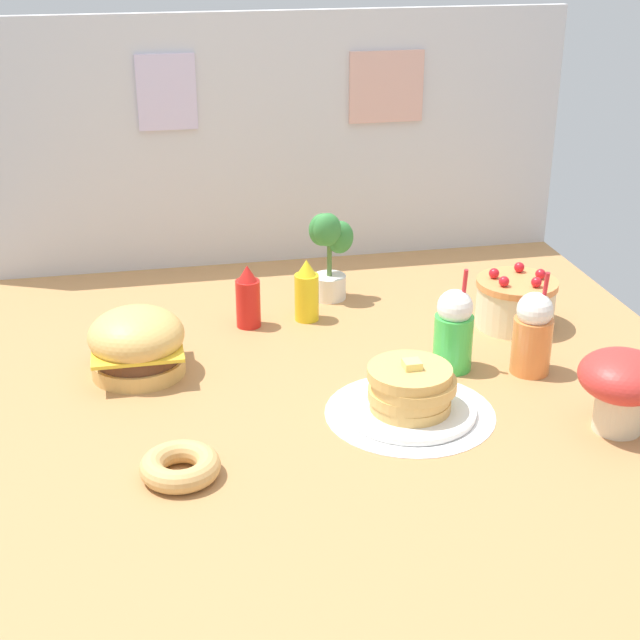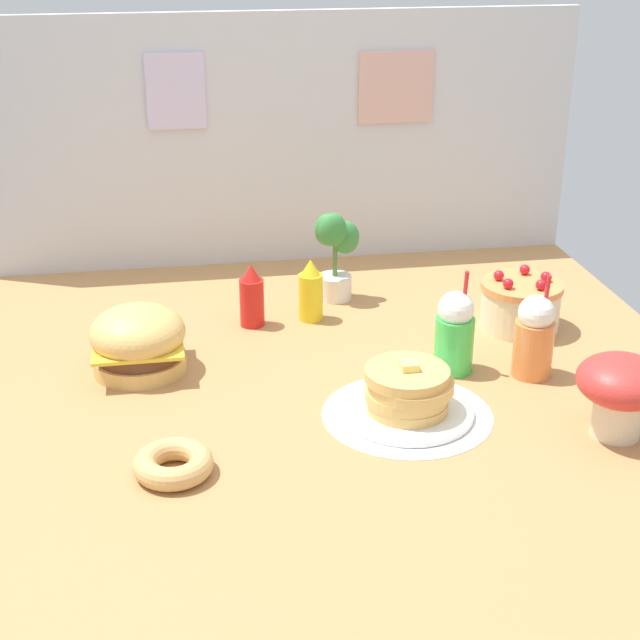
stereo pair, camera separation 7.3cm
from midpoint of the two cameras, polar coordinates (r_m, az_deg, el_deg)
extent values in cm
cube|color=#B27F4C|center=(234.45, 0.05, -4.81)|extent=(196.18, 199.96, 2.00)
cube|color=silver|center=(311.95, -3.69, 10.67)|extent=(196.18, 3.00, 81.10)
cube|color=silver|center=(303.76, -9.91, 13.35)|extent=(18.20, 1.20, 23.17)
cube|color=#D8A599|center=(313.92, 3.33, 13.83)|extent=(24.43, 1.20, 22.66)
cylinder|color=white|center=(226.97, 4.51, -5.59)|extent=(40.62, 40.62, 0.40)
cylinder|color=#DBA859|center=(249.25, -11.67, -2.71)|extent=(24.00, 24.00, 4.15)
cylinder|color=#59331E|center=(247.65, -11.74, -1.95)|extent=(22.08, 22.08, 3.23)
cube|color=yellow|center=(246.77, -11.78, -1.51)|extent=(22.80, 22.80, 0.92)
ellipsoid|color=#E5B260|center=(245.57, -11.83, -0.90)|extent=(24.48, 24.48, 13.85)
cylinder|color=white|center=(226.53, 4.52, -5.39)|extent=(31.39, 31.39, 1.38)
cylinder|color=#E0AD5B|center=(225.05, 4.52, -5.02)|extent=(19.22, 19.22, 2.58)
cylinder|color=#E0AD5B|center=(224.03, 4.46, -4.41)|extent=(19.55, 19.55, 2.58)
cylinder|color=#E0AD5B|center=(222.80, 4.73, -3.84)|extent=(20.13, 20.13, 2.58)
cylinder|color=#E0AD5B|center=(221.84, 4.49, -3.21)|extent=(20.00, 20.00, 2.58)
cube|color=#F7E072|center=(220.94, 4.62, -2.68)|extent=(4.06, 4.06, 1.85)
cylinder|color=beige|center=(274.86, 10.92, 0.84)|extent=(22.16, 22.16, 12.00)
cylinder|color=#EA8C4C|center=(272.28, 11.04, 2.18)|extent=(23.04, 23.04, 1.85)
sphere|color=red|center=(273.66, 12.39, 2.71)|extent=(2.95, 2.95, 2.95)
sphere|color=red|center=(277.64, 11.17, 3.13)|extent=(2.95, 2.95, 2.95)
sphere|color=red|center=(271.72, 9.68, 2.78)|extent=(2.95, 2.95, 2.95)
sphere|color=red|center=(266.29, 10.25, 2.30)|extent=(2.95, 2.95, 2.95)
sphere|color=red|center=(267.47, 12.13, 2.24)|extent=(2.95, 2.95, 2.95)
cylinder|color=red|center=(270.16, -5.11, 0.99)|extent=(7.02, 7.02, 13.85)
cone|color=red|center=(266.72, -5.18, 2.82)|extent=(5.61, 5.61, 4.62)
cylinder|color=yellow|center=(273.45, -1.57, 1.37)|extent=(7.02, 7.02, 13.85)
cone|color=yellow|center=(270.05, -1.59, 3.18)|extent=(5.61, 5.61, 4.62)
cylinder|color=green|center=(246.14, 7.16, -1.36)|extent=(10.16, 10.16, 14.77)
sphere|color=white|center=(242.11, 7.28, 0.77)|extent=(9.23, 9.23, 9.23)
cylinder|color=red|center=(241.59, 7.77, 1.46)|extent=(1.11, 2.88, 14.80)
cylinder|color=orange|center=(247.73, 11.79, -1.53)|extent=(10.16, 10.16, 14.77)
sphere|color=white|center=(243.72, 11.98, 0.58)|extent=(9.23, 9.23, 9.23)
cylinder|color=red|center=(243.36, 12.48, 1.27)|extent=(1.11, 3.08, 14.79)
torus|color=tan|center=(204.49, -9.43, -8.69)|extent=(17.17, 17.17, 5.17)
torus|color=#D89ED8|center=(204.29, -9.44, -8.60)|extent=(16.40, 16.40, 4.39)
cylinder|color=white|center=(289.53, -0.16, 2.01)|extent=(10.16, 10.16, 7.39)
cylinder|color=#4C7238|center=(285.90, -0.16, 3.90)|extent=(1.48, 1.48, 12.92)
ellipsoid|color=#38843D|center=(284.83, 0.47, 5.00)|extent=(8.31, 5.54, 10.16)
ellipsoid|color=#38843D|center=(285.77, -0.59, 5.45)|extent=(8.31, 5.54, 10.16)
ellipsoid|color=#38843D|center=(279.88, -0.31, 5.45)|extent=(8.31, 5.54, 10.16)
cylinder|color=beige|center=(227.11, 16.63, -5.31)|extent=(11.08, 11.08, 9.23)
ellipsoid|color=red|center=(222.93, 16.90, -3.25)|extent=(20.31, 20.31, 11.17)
camera|label=1|loc=(0.04, -90.87, -0.39)|focal=53.19mm
camera|label=2|loc=(0.04, 89.13, 0.39)|focal=53.19mm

